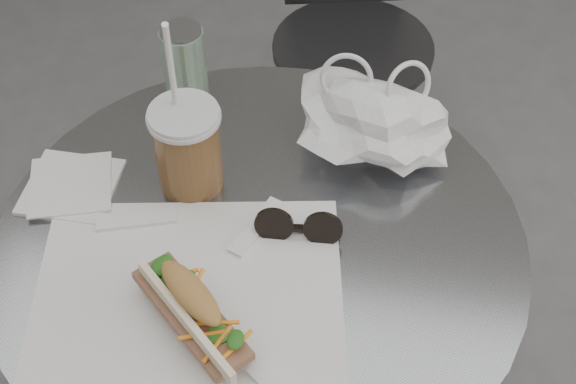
% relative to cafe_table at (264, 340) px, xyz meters
% --- Properties ---
extents(cafe_table, '(0.76, 0.76, 0.74)m').
position_rel_cafe_table_xyz_m(cafe_table, '(0.00, 0.00, 0.00)').
color(cafe_table, slate).
rests_on(cafe_table, ground).
extents(chair_far, '(0.39, 0.42, 0.72)m').
position_rel_cafe_table_xyz_m(chair_far, '(0.02, 0.86, -0.14)').
color(chair_far, '#2A2A2C').
rests_on(chair_far, ground).
extents(sandwich_paper, '(0.48, 0.47, 0.00)m').
position_rel_cafe_table_xyz_m(sandwich_paper, '(-0.06, -0.15, 0.28)').
color(sandwich_paper, white).
rests_on(sandwich_paper, cafe_table).
extents(banh_mi, '(0.24, 0.23, 0.08)m').
position_rel_cafe_table_xyz_m(banh_mi, '(-0.05, -0.16, 0.32)').
color(banh_mi, '#AB8741').
rests_on(banh_mi, sandwich_paper).
extents(iced_coffee, '(0.11, 0.11, 0.30)m').
position_rel_cafe_table_xyz_m(iced_coffee, '(-0.12, 0.09, 0.35)').
color(iced_coffee, brown).
rests_on(iced_coffee, cafe_table).
extents(sunglasses, '(0.13, 0.04, 0.06)m').
position_rel_cafe_table_xyz_m(sunglasses, '(0.05, 0.01, 0.30)').
color(sunglasses, black).
rests_on(sunglasses, cafe_table).
extents(plastic_bag, '(0.27, 0.25, 0.11)m').
position_rel_cafe_table_xyz_m(plastic_bag, '(0.13, 0.21, 0.33)').
color(plastic_bag, white).
rests_on(plastic_bag, cafe_table).
extents(napkin_stack, '(0.15, 0.15, 0.01)m').
position_rel_cafe_table_xyz_m(napkin_stack, '(-0.30, 0.04, 0.28)').
color(napkin_stack, white).
rests_on(napkin_stack, cafe_table).
extents(drink_can, '(0.07, 0.07, 0.13)m').
position_rel_cafe_table_xyz_m(drink_can, '(-0.18, 0.27, 0.34)').
color(drink_can, '#60A66B').
rests_on(drink_can, cafe_table).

